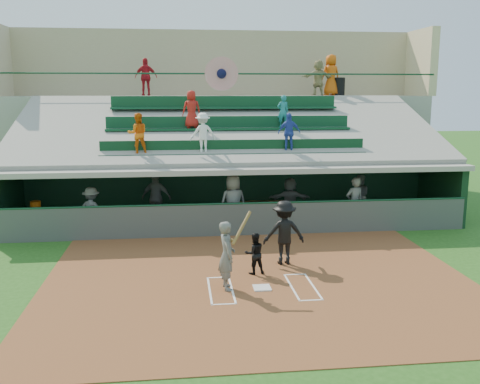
{
  "coord_description": "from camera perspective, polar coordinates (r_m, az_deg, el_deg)",
  "views": [
    {
      "loc": [
        -1.99,
        -12.44,
        4.84
      ],
      "look_at": [
        -0.15,
        3.5,
        1.8
      ],
      "focal_mm": 40.0,
      "sensor_mm": 36.0,
      "label": 1
    }
  ],
  "objects": [
    {
      "name": "home_plate",
      "position": [
        13.48,
        2.36,
        -10.16
      ],
      "size": [
        0.43,
        0.43,
        0.03
      ],
      "primitive_type": "cube",
      "color": "silver",
      "rests_on": "dirt_slab"
    },
    {
      "name": "concourse_staff_a",
      "position": [
        25.62,
        -9.99,
        11.97
      ],
      "size": [
        1.05,
        0.5,
        1.73
      ],
      "primitive_type": "imported",
      "rotation": [
        0.0,
        0.0,
        3.22
      ],
      "color": "red",
      "rests_on": "concourse_slab"
    },
    {
      "name": "ground",
      "position": [
        13.5,
        2.36,
        -10.3
      ],
      "size": [
        100.0,
        100.0,
        0.0
      ],
      "primitive_type": "plane",
      "color": "#214F16",
      "rests_on": "ground"
    },
    {
      "name": "dugout_bench",
      "position": [
        20.88,
        -1.57,
        -1.9
      ],
      "size": [
        15.17,
        4.67,
        0.47
      ],
      "primitive_type": "cube",
      "rotation": [
        0.0,
        0.0,
        0.27
      ],
      "color": "brown",
      "rests_on": "dugout_floor"
    },
    {
      "name": "dugout_player_c",
      "position": [
        18.56,
        -0.73,
        -1.15
      ],
      "size": [
        1.08,
        0.84,
        1.96
      ],
      "primitive_type": "imported",
      "rotation": [
        0.0,
        0.0,
        3.39
      ],
      "color": "#60625D",
      "rests_on": "dugout_floor"
    },
    {
      "name": "batter_at_plate",
      "position": [
        13.18,
        -1.4,
        -6.73
      ],
      "size": [
        0.87,
        0.75,
        1.95
      ],
      "color": "#525450",
      "rests_on": "dirt_slab"
    },
    {
      "name": "concourse_slab",
      "position": [
        26.14,
        -2.21,
        5.15
      ],
      "size": [
        20.0,
        3.0,
        4.6
      ],
      "primitive_type": "cube",
      "color": "gray",
      "rests_on": "ground"
    },
    {
      "name": "water_cooler",
      "position": [
        19.9,
        -20.96,
        -1.43
      ],
      "size": [
        0.36,
        0.36,
        0.36
      ],
      "primitive_type": "cylinder",
      "color": "#CD570C",
      "rests_on": "white_table"
    },
    {
      "name": "batters_box_chalk",
      "position": [
        13.49,
        2.36,
        -10.21
      ],
      "size": [
        2.65,
        1.85,
        0.01
      ],
      "color": "white",
      "rests_on": "dirt_slab"
    },
    {
      "name": "home_umpire",
      "position": [
        15.12,
        4.72,
        -4.31
      ],
      "size": [
        1.19,
        0.71,
        1.81
      ],
      "primitive_type": "imported",
      "rotation": [
        0.0,
        0.0,
        3.17
      ],
      "color": "black",
      "rests_on": "dirt_slab"
    },
    {
      "name": "dugout_player_d",
      "position": [
        19.87,
        5.34,
        -0.83
      ],
      "size": [
        1.58,
        0.6,
        1.67
      ],
      "primitive_type": "imported",
      "rotation": [
        0.0,
        0.0,
        3.07
      ],
      "color": "#50524E",
      "rests_on": "dugout_floor"
    },
    {
      "name": "white_table",
      "position": [
        19.95,
        -21.1,
        -2.93
      ],
      "size": [
        0.87,
        0.72,
        0.68
      ],
      "primitive_type": "cube",
      "rotation": [
        0.0,
        0.0,
        0.2
      ],
      "color": "white",
      "rests_on": "dugout_floor"
    },
    {
      "name": "grandstand",
      "position": [
        23.17,
        -1.66,
        4.34
      ],
      "size": [
        20.4,
        10.4,
        7.8
      ],
      "color": "#4A4F4A",
      "rests_on": "ground"
    },
    {
      "name": "dugout_player_f",
      "position": [
        20.98,
        12.59,
        -0.42
      ],
      "size": [
        0.92,
        0.78,
        1.67
      ],
      "primitive_type": "imported",
      "rotation": [
        0.0,
        0.0,
        2.94
      ],
      "color": "#555853",
      "rests_on": "dugout_floor"
    },
    {
      "name": "dugout_player_a",
      "position": [
        18.93,
        -15.54,
        -1.88
      ],
      "size": [
        1.16,
        0.87,
        1.59
      ],
      "primitive_type": "imported",
      "rotation": [
        0.0,
        0.0,
        2.84
      ],
      "color": "#5B5E59",
      "rests_on": "dugout_floor"
    },
    {
      "name": "dugout_floor",
      "position": [
        19.89,
        -0.66,
        -3.3
      ],
      "size": [
        16.0,
        3.5,
        0.04
      ],
      "primitive_type": "cube",
      "color": "gray",
      "rests_on": "ground"
    },
    {
      "name": "dirt_slab",
      "position": [
        13.95,
        2.04,
        -9.53
      ],
      "size": [
        11.0,
        9.0,
        0.02
      ],
      "primitive_type": "cube",
      "color": "brown",
      "rests_on": "ground"
    },
    {
      "name": "dugout_player_e",
      "position": [
        19.24,
        12.1,
        -1.16
      ],
      "size": [
        0.75,
        0.58,
        1.83
      ],
      "primitive_type": "imported",
      "rotation": [
        0.0,
        0.0,
        3.38
      ],
      "color": "#51534E",
      "rests_on": "dugout_floor"
    },
    {
      "name": "concourse_staff_c",
      "position": [
        25.8,
        8.33,
        11.95
      ],
      "size": [
        1.61,
        0.73,
        1.67
      ],
      "primitive_type": "imported",
      "rotation": [
        0.0,
        0.0,
        3.3
      ],
      "color": "tan",
      "rests_on": "concourse_slab"
    },
    {
      "name": "catcher",
      "position": [
        14.33,
        1.55,
        -6.57
      ],
      "size": [
        0.61,
        0.51,
        1.12
      ],
      "primitive_type": "imported",
      "rotation": [
        0.0,
        0.0,
        3.3
      ],
      "color": "black",
      "rests_on": "dirt_slab"
    },
    {
      "name": "concourse_staff_b",
      "position": [
        26.37,
        9.65,
        12.18
      ],
      "size": [
        1.07,
        0.82,
        1.95
      ],
      "primitive_type": "imported",
      "rotation": [
        0.0,
        0.0,
        3.37
      ],
      "color": "#D1540C",
      "rests_on": "concourse_slab"
    },
    {
      "name": "trash_bin",
      "position": [
        26.61,
        10.48,
        10.98
      ],
      "size": [
        0.58,
        0.58,
        0.87
      ],
      "primitive_type": "cylinder",
      "color": "black",
      "rests_on": "concourse_slab"
    },
    {
      "name": "dugout_player_b",
      "position": [
        19.8,
        -8.9,
        -0.62
      ],
      "size": [
        1.2,
        0.79,
        1.9
      ],
      "primitive_type": "imported",
      "rotation": [
        0.0,
        0.0,
        2.82
      ],
      "color": "#535551",
      "rests_on": "dugout_floor"
    }
  ]
}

